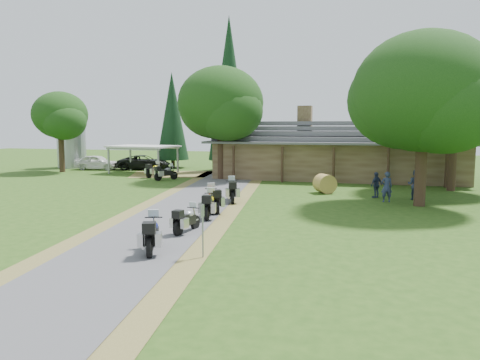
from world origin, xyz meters
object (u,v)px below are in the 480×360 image
(motorcycle_row_c, at_px, (209,204))
(motorcycle_row_d, at_px, (213,198))
(motorcycle_row_b, at_px, (187,218))
(motorcycle_row_e, at_px, (232,190))
(motorcycle_carport_a, at_px, (154,170))
(carport, at_px, (144,159))
(motorcycle_carport_b, at_px, (166,172))
(hay_bale, at_px, (325,184))
(car_white_sedan, at_px, (97,160))
(lodge, at_px, (338,149))
(motorcycle_row_a, at_px, (152,233))
(car_dark_suv, at_px, (144,159))
(silo, at_px, (71,139))

(motorcycle_row_c, height_order, motorcycle_row_d, motorcycle_row_d)
(motorcycle_row_b, distance_m, motorcycle_row_e, 8.17)
(motorcycle_row_e, bearing_deg, motorcycle_carport_a, 24.42)
(motorcycle_row_e, bearing_deg, motorcycle_row_b, 164.07)
(carport, distance_m, motorcycle_carport_b, 6.44)
(motorcycle_row_c, relative_size, hay_bale, 1.63)
(car_white_sedan, relative_size, motorcycle_carport_b, 2.93)
(motorcycle_row_b, bearing_deg, motorcycle_row_c, 11.21)
(lodge, bearing_deg, motorcycle_row_a, -100.29)
(lodge, xyz_separation_m, motorcycle_row_d, (-5.13, -18.14, -1.74))
(motorcycle_row_b, bearing_deg, car_dark_suv, 39.24)
(car_dark_suv, relative_size, motorcycle_carport_b, 2.95)
(motorcycle_row_d, distance_m, motorcycle_carport_b, 14.96)
(silo, distance_m, motorcycle_carport_a, 14.40)
(motorcycle_row_a, bearing_deg, motorcycle_row_d, -16.88)
(motorcycle_row_a, height_order, motorcycle_carport_b, motorcycle_row_a)
(lodge, xyz_separation_m, motorcycle_row_c, (-4.80, -19.71, -1.75))
(motorcycle_row_a, xyz_separation_m, motorcycle_row_b, (0.06, 3.13, -0.10))
(car_dark_suv, bearing_deg, motorcycle_row_e, -157.08)
(motorcycle_row_b, xyz_separation_m, motorcycle_row_d, (-0.46, 4.80, 0.11))
(car_dark_suv, distance_m, motorcycle_carport_b, 10.05)
(motorcycle_row_a, relative_size, motorcycle_carport_a, 1.05)
(motorcycle_row_e, bearing_deg, motorcycle_carport_b, 23.55)
(silo, height_order, motorcycle_carport_b, silo)
(motorcycle_row_e, distance_m, motorcycle_carport_b, 12.33)
(lodge, distance_m, motorcycle_carport_a, 15.97)
(car_white_sedan, xyz_separation_m, car_dark_suv, (4.52, 1.48, 0.15))
(motorcycle_row_d, bearing_deg, hay_bale, -60.62)
(motorcycle_row_e, bearing_deg, lodge, -37.99)
(car_white_sedan, xyz_separation_m, motorcycle_carport_a, (8.62, -4.76, -0.28))
(motorcycle_row_e, bearing_deg, motorcycle_row_a, 162.91)
(silo, distance_m, car_white_sedan, 4.85)
(car_dark_suv, xyz_separation_m, motorcycle_row_c, (14.67, -22.03, -0.40))
(lodge, bearing_deg, hay_bale, -91.05)
(car_white_sedan, bearing_deg, silo, 61.22)
(silo, distance_m, motorcycle_carport_b, 16.92)
(motorcycle_row_b, bearing_deg, motorcycle_carport_b, 35.81)
(motorcycle_row_a, height_order, motorcycle_row_d, motorcycle_row_d)
(car_white_sedan, bearing_deg, motorcycle_carport_b, -128.66)
(carport, height_order, motorcycle_row_b, carport)
(motorcycle_row_b, relative_size, motorcycle_row_c, 0.86)
(motorcycle_row_b, bearing_deg, motorcycle_row_a, -172.28)
(hay_bale, bearing_deg, car_white_sedan, 156.15)
(car_dark_suv, xyz_separation_m, hay_bale, (19.30, -12.01, -0.48))
(car_dark_suv, bearing_deg, motorcycle_carport_a, -163.79)
(lodge, bearing_deg, motorcycle_row_c, -103.69)
(lodge, xyz_separation_m, motorcycle_carport_b, (-13.44, -5.70, -1.78))
(lodge, relative_size, motorcycle_carport_a, 10.98)
(car_dark_suv, relative_size, motorcycle_row_b, 3.26)
(carport, relative_size, car_white_sedan, 1.05)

